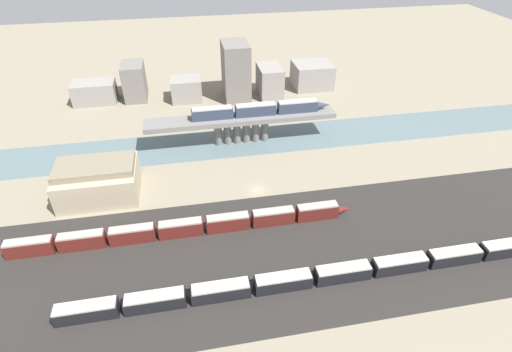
# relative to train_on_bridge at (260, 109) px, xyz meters

# --- Properties ---
(ground_plane) EXTENTS (400.00, 400.00, 0.00)m
(ground_plane) POSITION_rel_train_on_bridge_xyz_m (-6.22, -27.36, -11.18)
(ground_plane) COLOR gray
(railbed_yard) EXTENTS (280.00, 42.00, 0.01)m
(railbed_yard) POSITION_rel_train_on_bridge_xyz_m (-6.22, -51.36, -11.17)
(railbed_yard) COLOR #282623
(railbed_yard) RESTS_ON ground
(river_water) EXTENTS (320.00, 18.48, 0.01)m
(river_water) POSITION_rel_train_on_bridge_xyz_m (-6.22, -0.00, -11.17)
(river_water) COLOR slate
(river_water) RESTS_ON ground
(bridge) EXTENTS (61.21, 7.71, 9.33)m
(bridge) POSITION_rel_train_on_bridge_xyz_m (-6.22, -0.00, -3.89)
(bridge) COLOR slate
(bridge) RESTS_ON ground
(train_on_bridge) EXTENTS (45.01, 2.95, 3.78)m
(train_on_bridge) POSITION_rel_train_on_bridge_xyz_m (0.00, 0.00, 0.00)
(train_on_bridge) COLOR #2D384C
(train_on_bridge) RESTS_ON bridge
(train_yard_near) EXTENTS (106.73, 3.07, 3.45)m
(train_yard_near) POSITION_rel_train_on_bridge_xyz_m (0.94, -61.18, -9.48)
(train_yard_near) COLOR black
(train_yard_near) RESTS_ON ground
(train_yard_mid) EXTENTS (81.81, 2.69, 4.08)m
(train_yard_mid) POSITION_rel_train_on_bridge_xyz_m (-26.28, -41.33, -9.17)
(train_yard_mid) COLOR #5B1E19
(train_yard_mid) RESTS_ON ground
(warehouse_building) EXTENTS (20.54, 15.61, 10.03)m
(warehouse_building) POSITION_rel_train_on_bridge_xyz_m (-48.30, -21.35, -6.41)
(warehouse_building) COLOR tan
(warehouse_building) RESTS_ON ground
(city_block_far_left) EXTENTS (16.12, 9.89, 8.21)m
(city_block_far_left) POSITION_rel_train_on_bridge_xyz_m (-57.90, 41.44, -7.07)
(city_block_far_left) COLOR gray
(city_block_far_left) RESTS_ON ground
(city_block_left) EXTENTS (8.39, 12.91, 14.01)m
(city_block_left) POSITION_rel_train_on_bridge_xyz_m (-42.30, 42.42, -4.17)
(city_block_left) COLOR slate
(city_block_left) RESTS_ON ground
(city_block_center) EXTENTS (11.68, 9.91, 8.82)m
(city_block_center) POSITION_rel_train_on_bridge_xyz_m (-22.54, 37.06, -6.77)
(city_block_center) COLOR gray
(city_block_center) RESTS_ON ground
(city_block_right) EXTENTS (9.91, 14.57, 21.90)m
(city_block_right) POSITION_rel_train_on_bridge_xyz_m (-2.74, 35.58, -0.23)
(city_block_right) COLOR slate
(city_block_right) RESTS_ON ground
(city_block_far_right) EXTENTS (8.95, 14.01, 11.81)m
(city_block_far_right) POSITION_rel_train_on_bridge_xyz_m (10.88, 35.70, -5.27)
(city_block_far_right) COLOR gray
(city_block_far_right) RESTS_ON ground
(city_block_tall) EXTENTS (15.64, 13.86, 10.05)m
(city_block_tall) POSITION_rel_train_on_bridge_xyz_m (30.29, 40.85, -6.15)
(city_block_tall) COLOR gray
(city_block_tall) RESTS_ON ground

